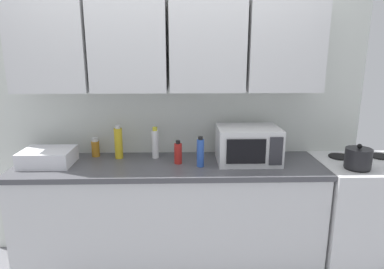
{
  "coord_description": "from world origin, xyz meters",
  "views": [
    {
      "loc": [
        0.11,
        -2.79,
        1.75
      ],
      "look_at": [
        0.18,
        -0.25,
        1.12
      ],
      "focal_mm": 31.31,
      "sensor_mm": 36.0,
      "label": 1
    }
  ],
  "objects": [
    {
      "name": "microwave",
      "position": [
        0.62,
        -0.27,
        1.04
      ],
      "size": [
        0.48,
        0.37,
        0.28
      ],
      "color": "silver",
      "rests_on": "counter_run"
    },
    {
      "name": "bottle_red_sauce",
      "position": [
        0.07,
        -0.3,
        0.98
      ],
      "size": [
        0.06,
        0.06,
        0.19
      ],
      "color": "red",
      "rests_on": "counter_run"
    },
    {
      "name": "bottle_white_jar",
      "position": [
        -0.12,
        -0.15,
        1.02
      ],
      "size": [
        0.05,
        0.05,
        0.26
      ],
      "color": "white",
      "rests_on": "counter_run"
    },
    {
      "name": "dish_rack",
      "position": [
        -0.93,
        -0.3,
        0.96
      ],
      "size": [
        0.38,
        0.3,
        0.12
      ],
      "primitive_type": "cube",
      "color": "silver",
      "rests_on": "counter_run"
    },
    {
      "name": "wall_back_with_cabinets",
      "position": [
        0.0,
        -0.07,
        1.58
      ],
      "size": [
        3.25,
        0.38,
        2.6
      ],
      "color": "silver",
      "rests_on": "ground_plane"
    },
    {
      "name": "stove_range",
      "position": [
        1.57,
        -0.32,
        0.45
      ],
      "size": [
        0.76,
        0.64,
        0.91
      ],
      "color": "silver",
      "rests_on": "ground_plane"
    },
    {
      "name": "bottle_blue_cleaner",
      "position": [
        0.24,
        -0.37,
        1.01
      ],
      "size": [
        0.05,
        0.05,
        0.23
      ],
      "color": "#2D56B7",
      "rests_on": "counter_run"
    },
    {
      "name": "bottle_amber_vinegar",
      "position": [
        -0.62,
        -0.1,
        0.97
      ],
      "size": [
        0.07,
        0.07,
        0.16
      ],
      "color": "#AD701E",
      "rests_on": "counter_run"
    },
    {
      "name": "bottle_yellow_mustard",
      "position": [
        -0.42,
        -0.15,
        1.03
      ],
      "size": [
        0.07,
        0.07,
        0.28
      ],
      "color": "gold",
      "rests_on": "counter_run"
    },
    {
      "name": "counter_run",
      "position": [
        0.0,
        -0.3,
        0.45
      ],
      "size": [
        2.38,
        0.63,
        0.9
      ],
      "color": "silver",
      "rests_on": "ground_plane"
    },
    {
      "name": "kettle",
      "position": [
        1.4,
        -0.46,
        0.99
      ],
      "size": [
        0.19,
        0.19,
        0.18
      ],
      "color": "black",
      "rests_on": "stove_range"
    }
  ]
}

